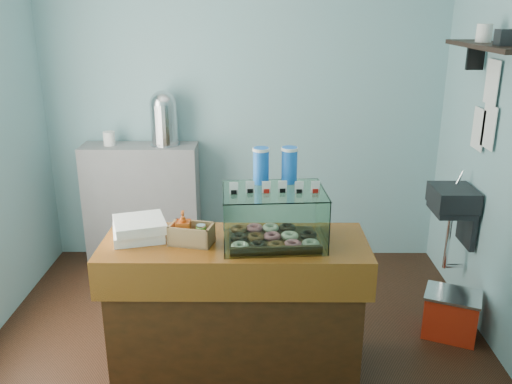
{
  "coord_description": "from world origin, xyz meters",
  "views": [
    {
      "loc": [
        0.15,
        -3.23,
        2.23
      ],
      "look_at": [
        0.13,
        -0.15,
        1.18
      ],
      "focal_mm": 38.0,
      "sensor_mm": 36.0,
      "label": 1
    }
  ],
  "objects_px": {
    "counter": "(236,306)",
    "coffee_urn": "(164,117)",
    "red_cooler": "(451,314)",
    "display_case": "(273,213)"
  },
  "relations": [
    {
      "from": "counter",
      "to": "red_cooler",
      "type": "distance_m",
      "value": 1.59
    },
    {
      "from": "counter",
      "to": "coffee_urn",
      "type": "relative_size",
      "value": 3.39
    },
    {
      "from": "display_case",
      "to": "red_cooler",
      "type": "height_order",
      "value": "display_case"
    },
    {
      "from": "coffee_urn",
      "to": "counter",
      "type": "bearing_deg",
      "value": -67.1
    },
    {
      "from": "counter",
      "to": "coffee_urn",
      "type": "xyz_separation_m",
      "value": [
        -0.67,
        1.58,
        0.89
      ]
    },
    {
      "from": "counter",
      "to": "coffee_urn",
      "type": "bearing_deg",
      "value": 112.9
    },
    {
      "from": "coffee_urn",
      "to": "red_cooler",
      "type": "distance_m",
      "value": 2.75
    },
    {
      "from": "display_case",
      "to": "red_cooler",
      "type": "relative_size",
      "value": 1.38
    },
    {
      "from": "counter",
      "to": "coffee_urn",
      "type": "height_order",
      "value": "coffee_urn"
    },
    {
      "from": "counter",
      "to": "display_case",
      "type": "xyz_separation_m",
      "value": [
        0.23,
        0.02,
        0.62
      ]
    }
  ]
}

